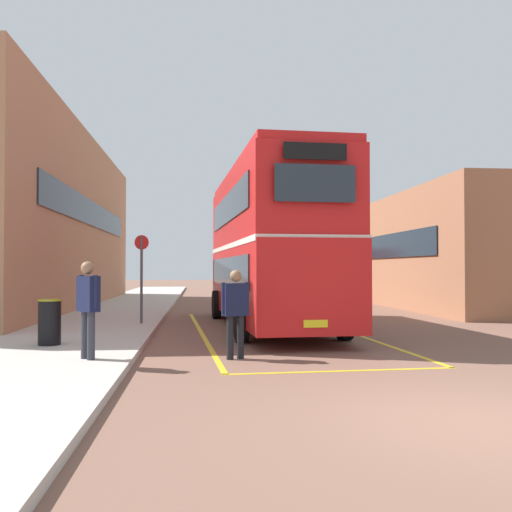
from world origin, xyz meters
TOP-DOWN VIEW (x-y plane):
  - ground_plane at (0.00, 14.40)m, footprint 135.60×135.60m
  - sidewalk_left at (-6.50, 16.80)m, footprint 4.00×57.60m
  - brick_building_left at (-10.77, 20.10)m, footprint 5.41×23.46m
  - depot_building_right at (9.87, 20.72)m, footprint 8.81×17.65m
  - double_decker_bus at (-1.17, 10.96)m, footprint 3.34×10.94m
  - single_deck_bus at (3.50, 31.37)m, footprint 2.92×9.27m
  - pedestrian_boarding at (-2.57, 5.01)m, footprint 0.56×0.37m
  - pedestrian_waiting_near at (-5.30, 4.39)m, footprint 0.49×0.53m
  - litter_bin at (-6.50, 6.46)m, footprint 0.51×0.51m
  - bus_stop_sign at (-5.02, 11.19)m, footprint 0.43×0.13m
  - bay_marking_yellow at (-1.11, 8.97)m, footprint 5.01×13.06m

SIDE VIEW (x-z plane):
  - ground_plane at x=0.00m, z-range 0.00..0.00m
  - bay_marking_yellow at x=-1.11m, z-range 0.00..0.01m
  - sidewalk_left at x=-6.50m, z-range 0.00..0.14m
  - litter_bin at x=-6.50m, z-range 0.14..1.13m
  - pedestrian_boarding at x=-2.57m, z-range 0.15..1.91m
  - pedestrian_waiting_near at x=-5.30m, z-range 0.29..2.07m
  - single_deck_bus at x=3.50m, z-range 0.13..3.15m
  - bus_stop_sign at x=-5.02m, z-range 0.41..3.07m
  - double_decker_bus at x=-1.17m, z-range 0.14..4.89m
  - depot_building_right at x=9.87m, z-range 0.00..5.15m
  - brick_building_left at x=-10.77m, z-range 0.00..7.74m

